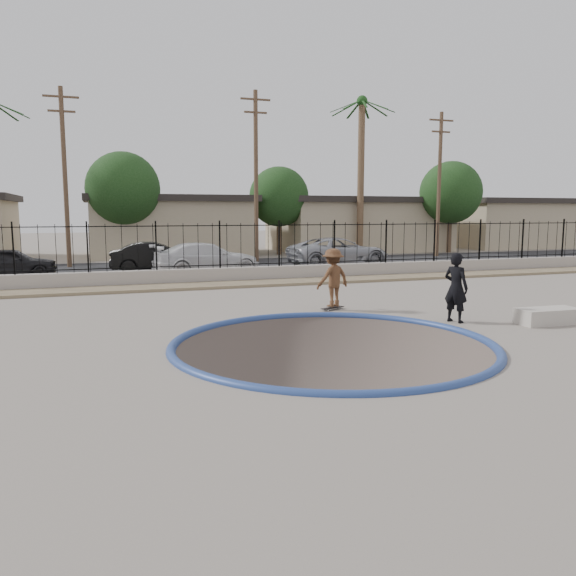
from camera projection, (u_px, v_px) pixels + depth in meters
The scene contains 25 objects.
ground at pixel (213, 303), 24.40m from camera, with size 120.00×120.00×2.20m, color slate.
bowl_pit at pixel (333, 345), 12.07m from camera, with size 6.84×6.84×1.80m, color #463C36, non-canonical shape.
coping_ring at pixel (333, 345), 12.07m from camera, with size 7.04×7.04×0.20m, color navy.
rock_strip at pixel (227, 285), 21.62m from camera, with size 42.00×1.60×0.11m, color #978663.
retaining_wall at pixel (220, 275), 22.62m from camera, with size 42.00×0.45×0.60m, color #A1978D.
fence at pixel (220, 246), 22.46m from camera, with size 40.00×0.04×1.80m.
street at pixel (193, 267), 28.93m from camera, with size 90.00×8.00×0.04m, color black.
house_center at pixel (168, 225), 37.56m from camera, with size 10.60×8.60×3.90m.
house_east at pixel (357, 224), 42.10m from camera, with size 12.60×8.60×3.90m.
house_east_far at pixel (509, 223), 46.63m from camera, with size 11.60×8.60×3.90m.
palm_right at pixel (361, 143), 36.52m from camera, with size 2.30×2.30×10.30m.
utility_pole_left at pixel (65, 175), 28.23m from camera, with size 1.70×0.24×9.00m.
utility_pole_mid at pixel (256, 174), 31.43m from camera, with size 1.70×0.24×9.50m.
utility_pole_right at pixel (439, 182), 35.36m from camera, with size 1.70×0.24×9.00m.
street_tree_left at pixel (123, 189), 33.02m from camera, with size 4.32×4.32×6.36m.
street_tree_mid at pixel (279, 197), 37.24m from camera, with size 3.96×3.96×5.83m.
street_tree_right at pixel (451, 193), 39.21m from camera, with size 4.32×4.32×6.36m.
skater at pixel (333, 281), 16.27m from camera, with size 1.09×0.63×1.69m, color brown.
skateboard at pixel (333, 308), 16.38m from camera, with size 0.81×0.50×0.07m.
videographer at pixel (456, 288), 14.43m from camera, with size 0.66×0.43×1.81m, color black.
concrete_ledge at pixel (548, 316), 14.30m from camera, with size 1.60×0.70×0.40m, color #B1A99D.
car_a at pixel (10, 262), 24.30m from camera, with size 1.51×3.76×1.28m, color black.
car_b at pixel (156, 257), 26.31m from camera, with size 1.48×4.23×1.39m, color black.
car_c at pixel (207, 258), 25.51m from camera, with size 1.99×4.89×1.42m, color silver.
car_d at pixel (339, 252), 29.33m from camera, with size 2.47×5.35×1.49m, color #9E9FA6.
Camera 1 is at (-4.76, -11.84, 2.83)m, focal length 35.00 mm.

